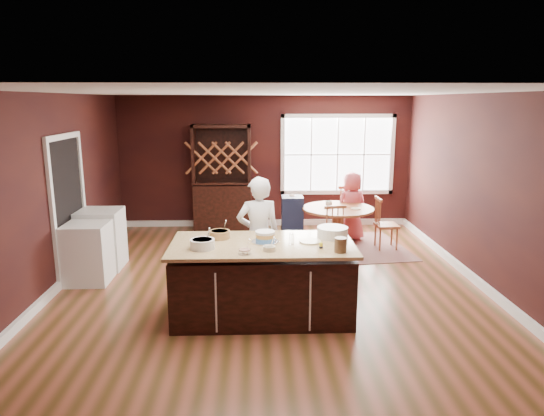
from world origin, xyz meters
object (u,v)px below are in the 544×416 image
Objects in this scene: baker at (258,236)px; chair_north at (346,210)px; chair_south at (338,235)px; seated_woman at (352,207)px; high_chair at (292,220)px; washer at (88,253)px; dryer at (101,239)px; layer_cake at (265,237)px; kitchen_island at (262,281)px; dining_table at (338,220)px; chair_east at (387,223)px; hutch at (222,178)px; toddler at (294,201)px.

baker is 3.29m from chair_north.
seated_woman is at bearing 62.43° from chair_south.
high_chair is 3.54m from washer.
dryer is (-4.19, -1.68, -0.05)m from chair_north.
high_chair is at bearing 79.12° from layer_cake.
baker is at bearing -10.77° from washer.
chair_north is at bearing 64.47° from kitchen_island.
kitchen_island is 1.75× the size of dining_table.
dining_table is 1.21× the size of chair_north.
chair_east is at bearing -1.71° from dining_table.
hutch reaches higher than layer_cake.
high_chair reaches higher than toddler.
washer is 0.94× the size of dryer.
chair_east is at bearing -13.03° from toddler.
dryer reaches higher than chair_south.
hutch reaches higher than chair_east.
seated_woman is (0.05, -0.29, 0.13)m from chair_north.
washer is (-4.76, -1.47, -0.03)m from chair_east.
dryer is (-3.76, -0.12, 0.00)m from chair_south.
washer reaches higher than dining_table.
chair_south is at bearing 1.84° from dryer.
baker is at bearing 55.85° from chair_north.
baker is 1.74× the size of dryer.
chair_east is at bearing 17.17° from washer.
baker reaches higher than seated_woman.
chair_south is 0.43× the size of hutch.
chair_east is 4.98m from washer.
hutch is (-2.12, 1.44, 0.53)m from dining_table.
chair_east is 1.02× the size of chair_south.
washer is at bearing -90.00° from dryer.
dining_table is at bearing 62.94° from kitchen_island.
toddler is at bearing 78.85° from layer_cake.
chair_east reaches higher than chair_south.
high_chair reaches higher than chair_south.
washer is (-4.19, -2.32, -0.08)m from chair_north.
kitchen_island is 6.62× the size of layer_cake.
chair_east reaches higher than dining_table.
seated_woman reaches higher than toddler.
layer_cake is at bearing -116.85° from dining_table.
dryer reaches higher than washer.
chair_east reaches higher than dryer.
high_chair is at bearing 26.44° from chair_north.
dining_table is 4.17m from washer.
seated_woman is at bearing 62.00° from layer_cake.
chair_east is at bearing 49.81° from layer_cake.
hutch reaches higher than dining_table.
baker is 4.86× the size of layer_cake.
layer_cake is 0.26× the size of seated_woman.
seated_woman reaches higher than layer_cake.
dryer is at bearing 174.76° from chair_south.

